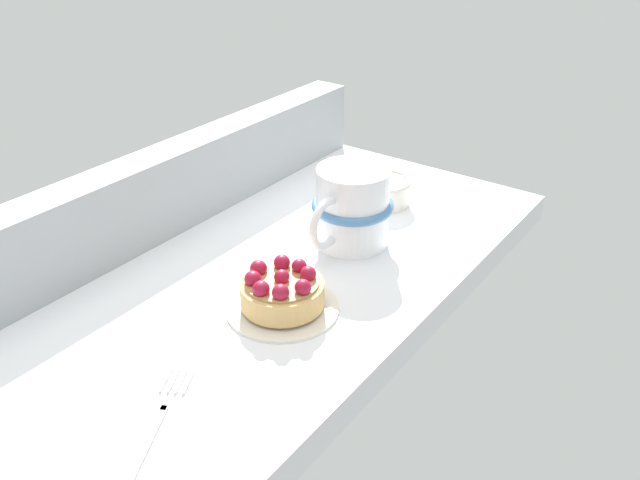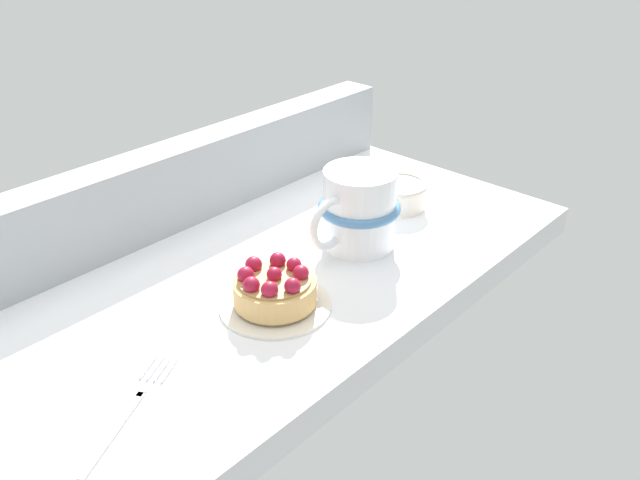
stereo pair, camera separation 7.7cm
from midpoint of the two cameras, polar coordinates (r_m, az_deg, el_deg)
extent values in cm
cube|color=white|center=(80.42, -2.95, -4.11)|extent=(83.73, 40.35, 3.67)
cube|color=#9EA3A8|center=(88.74, -11.12, 4.04)|extent=(82.06, 5.35, 10.69)
cylinder|color=silver|center=(73.56, -0.81, -5.53)|extent=(12.35, 12.35, 0.78)
cylinder|color=silver|center=(73.68, -0.80, -5.65)|extent=(6.79, 6.79, 0.39)
cylinder|color=tan|center=(72.60, -0.81, -4.42)|extent=(9.09, 9.09, 2.62)
cylinder|color=#AB854F|center=(71.80, -0.82, -3.45)|extent=(8.00, 8.00, 0.30)
sphere|color=maroon|center=(71.47, -0.83, -3.04)|extent=(1.66, 1.66, 1.66)
sphere|color=maroon|center=(73.42, 1.00, -2.09)|extent=(1.69, 1.69, 1.69)
sphere|color=maroon|center=(73.93, -0.64, -1.80)|extent=(1.83, 1.83, 1.83)
sphere|color=maroon|center=(73.35, -2.68, -2.18)|extent=(1.89, 1.89, 1.89)
sphere|color=maroon|center=(71.60, -3.28, -3.07)|extent=(1.85, 1.85, 1.85)
sphere|color=maroon|center=(69.82, -2.72, -3.95)|extent=(1.82, 1.82, 1.82)
sphere|color=maroon|center=(68.96, -1.11, -4.35)|extent=(1.82, 1.82, 1.82)
sphere|color=maroon|center=(69.41, 0.83, -4.04)|extent=(1.77, 1.77, 1.77)
sphere|color=maroon|center=(71.74, 1.45, -2.91)|extent=(1.76, 1.76, 1.76)
cylinder|color=white|center=(83.53, 6.02, 2.60)|extent=(9.11, 9.11, 10.20)
torus|color=#4C7FB2|center=(83.44, 6.03, 2.73)|extent=(10.36, 10.36, 1.20)
torus|color=white|center=(79.58, 3.61, 1.28)|extent=(6.68, 0.98, 6.68)
cube|color=silver|center=(60.66, -13.65, -15.72)|extent=(9.42, 5.42, 0.60)
cube|color=silver|center=(63.90, -11.57, -12.66)|extent=(1.32, 1.06, 0.60)
cube|color=silver|center=(65.86, -9.41, -10.92)|extent=(3.21, 1.85, 0.60)
cube|color=silver|center=(66.12, -10.00, -10.80)|extent=(3.21, 1.85, 0.60)
cube|color=silver|center=(66.38, -10.59, -10.68)|extent=(3.21, 1.85, 0.60)
cube|color=silver|center=(66.65, -11.18, -10.56)|extent=(3.21, 1.85, 0.60)
cylinder|color=silver|center=(95.46, 8.99, 3.69)|extent=(7.60, 7.60, 3.43)
torus|color=beige|center=(94.74, 9.07, 4.63)|extent=(8.04, 8.04, 0.60)
camera|label=1|loc=(0.04, -87.14, 1.61)|focal=37.65mm
camera|label=2|loc=(0.04, 92.86, -1.61)|focal=37.65mm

